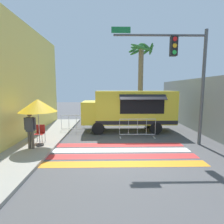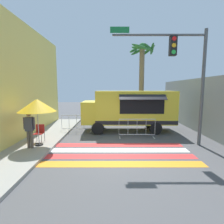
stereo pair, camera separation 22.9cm
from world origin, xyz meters
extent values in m
plane|color=#4C4C4F|center=(0.00, 0.00, 0.00)|extent=(60.00, 60.00, 0.00)
cube|color=#99968E|center=(-5.33, 0.00, 0.06)|extent=(4.40, 16.00, 0.13)
cube|color=gray|center=(5.39, 3.00, 1.76)|extent=(0.20, 16.00, 3.53)
cube|color=orange|center=(0.00, -1.23, 0.00)|extent=(6.40, 0.56, 0.01)
cube|color=red|center=(0.00, -0.47, 0.00)|extent=(6.40, 0.56, 0.01)
cube|color=white|center=(0.00, 0.29, 0.00)|extent=(6.40, 0.56, 0.01)
cube|color=red|center=(0.00, 1.05, 0.00)|extent=(6.40, 0.56, 0.01)
cube|color=yellow|center=(1.19, 4.11, 1.64)|extent=(5.11, 2.16, 2.11)
cube|color=yellow|center=(-1.36, 4.11, 1.29)|extent=(1.80, 1.99, 1.43)
cube|color=#1E232D|center=(-2.22, 4.11, 1.65)|extent=(0.06, 1.73, 0.54)
cube|color=black|center=(1.49, 3.02, 1.79)|extent=(2.70, 0.03, 0.95)
cube|color=black|center=(1.49, 2.81, 2.35)|extent=(2.80, 0.43, 0.31)
cube|color=black|center=(1.19, 3.02, 0.76)|extent=(5.11, 0.01, 0.24)
cylinder|color=black|center=(-1.21, 3.12, 0.39)|extent=(0.77, 0.22, 0.77)
cylinder|color=black|center=(-1.21, 5.10, 0.39)|extent=(0.77, 0.22, 0.77)
cylinder|color=black|center=(2.39, 3.12, 0.39)|extent=(0.77, 0.22, 0.77)
cylinder|color=black|center=(2.39, 5.10, 0.39)|extent=(0.77, 0.22, 0.77)
cylinder|color=#515456|center=(4.10, 1.09, 2.82)|extent=(0.16, 0.16, 5.64)
cylinder|color=#515456|center=(1.89, 1.09, 5.35)|extent=(4.42, 0.11, 0.11)
cube|color=black|center=(2.55, 1.06, 4.84)|extent=(0.32, 0.28, 0.90)
cylinder|color=red|center=(2.55, 0.92, 5.14)|extent=(0.20, 0.02, 0.20)
cylinder|color=#F2A519|center=(2.55, 0.92, 4.84)|extent=(0.20, 0.02, 0.20)
cylinder|color=green|center=(2.55, 0.92, 4.54)|extent=(0.20, 0.02, 0.20)
cube|color=#197238|center=(0.03, 1.07, 5.57)|extent=(0.90, 0.02, 0.28)
cylinder|color=black|center=(-3.87, 0.66, 0.16)|extent=(0.36, 0.36, 0.06)
cylinder|color=#B2B2B7|center=(-3.87, 0.66, 1.25)|extent=(0.04, 0.04, 2.24)
cone|color=yellow|center=(-3.87, 0.66, 2.07)|extent=(1.75, 1.75, 0.61)
cylinder|color=#4C4C51|center=(-4.26, 0.92, 0.35)|extent=(0.02, 0.02, 0.44)
cylinder|color=#4C4C51|center=(-3.85, 0.92, 0.35)|extent=(0.02, 0.02, 0.44)
cylinder|color=#4C4C51|center=(-4.26, 1.32, 0.35)|extent=(0.02, 0.02, 0.44)
cylinder|color=#4C4C51|center=(-3.85, 1.32, 0.35)|extent=(0.02, 0.02, 0.44)
cube|color=#B22626|center=(-4.06, 1.12, 0.58)|extent=(0.43, 0.43, 0.03)
cube|color=#B22626|center=(-4.06, 1.32, 0.81)|extent=(0.43, 0.03, 0.42)
cylinder|color=brown|center=(-4.17, 0.24, 0.53)|extent=(0.13, 0.13, 0.80)
cylinder|color=brown|center=(-4.02, 0.24, 0.53)|extent=(0.13, 0.13, 0.80)
cube|color=#3F3F47|center=(-4.09, 0.24, 1.25)|extent=(0.34, 0.20, 0.65)
cylinder|color=#3F3F47|center=(-4.31, 0.24, 1.28)|extent=(0.09, 0.09, 0.55)
cylinder|color=#3F3F47|center=(-3.87, 0.24, 1.28)|extent=(0.09, 0.09, 0.55)
sphere|color=brown|center=(-4.09, 0.24, 1.72)|extent=(0.23, 0.23, 0.23)
cylinder|color=#B7BABF|center=(1.11, 2.35, 1.10)|extent=(2.08, 0.04, 0.04)
cylinder|color=#B7BABF|center=(1.11, 2.35, 0.20)|extent=(2.08, 0.04, 0.04)
cylinder|color=#B7BABF|center=(0.07, 2.35, 0.65)|extent=(0.02, 0.02, 0.90)
cylinder|color=#B7BABF|center=(0.59, 2.35, 0.65)|extent=(0.02, 0.02, 0.90)
cylinder|color=#B7BABF|center=(1.11, 2.35, 0.65)|extent=(0.02, 0.02, 0.90)
cylinder|color=#B7BABF|center=(1.63, 2.35, 0.65)|extent=(0.02, 0.02, 0.90)
cylinder|color=#B7BABF|center=(2.16, 2.35, 0.65)|extent=(0.02, 0.02, 0.90)
cube|color=#B7BABF|center=(0.12, 2.35, 0.01)|extent=(0.06, 0.44, 0.03)
cube|color=#B7BABF|center=(2.11, 2.35, 0.01)|extent=(0.06, 0.44, 0.03)
cylinder|color=#B7BABF|center=(-2.69, 3.85, 1.10)|extent=(1.98, 0.04, 0.04)
cylinder|color=#B7BABF|center=(-2.69, 3.85, 0.20)|extent=(1.98, 0.04, 0.04)
cylinder|color=#B7BABF|center=(-3.68, 3.85, 0.65)|extent=(0.02, 0.02, 0.90)
cylinder|color=#B7BABF|center=(-3.18, 3.85, 0.65)|extent=(0.02, 0.02, 0.90)
cylinder|color=#B7BABF|center=(-2.69, 3.85, 0.65)|extent=(0.02, 0.02, 0.90)
cylinder|color=#B7BABF|center=(-2.19, 3.85, 0.65)|extent=(0.02, 0.02, 0.90)
cylinder|color=#B7BABF|center=(-1.70, 3.85, 0.65)|extent=(0.02, 0.02, 0.90)
cube|color=#B7BABF|center=(-3.63, 3.85, 0.01)|extent=(0.06, 0.44, 0.03)
cube|color=#B7BABF|center=(-1.75, 3.85, 0.01)|extent=(0.06, 0.44, 0.03)
cylinder|color=#7A664C|center=(2.18, 7.51, 3.08)|extent=(0.42, 0.42, 6.16)
sphere|color=#2D6B33|center=(2.18, 7.51, 6.31)|extent=(0.60, 0.60, 0.60)
ellipsoid|color=#2D6B33|center=(2.98, 7.43, 6.11)|extent=(0.39, 1.60, 0.83)
ellipsoid|color=#2D6B33|center=(2.73, 8.09, 6.07)|extent=(1.28, 1.24, 0.95)
ellipsoid|color=#2D6B33|center=(1.92, 8.20, 6.07)|extent=(1.40, 0.71, 0.88)
ellipsoid|color=#2D6B33|center=(1.53, 7.94, 6.12)|extent=(1.06, 1.41, 0.78)
ellipsoid|color=#2D6B33|center=(1.63, 7.21, 6.16)|extent=(0.83, 1.23, 0.55)
ellipsoid|color=#2D6B33|center=(1.92, 6.78, 6.12)|extent=(1.52, 0.73, 0.76)
ellipsoid|color=#2D6B33|center=(2.62, 7.03, 6.12)|extent=(1.12, 1.06, 0.69)
camera|label=1|loc=(-0.56, -7.52, 2.83)|focal=28.00mm
camera|label=2|loc=(-0.33, -7.52, 2.83)|focal=28.00mm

